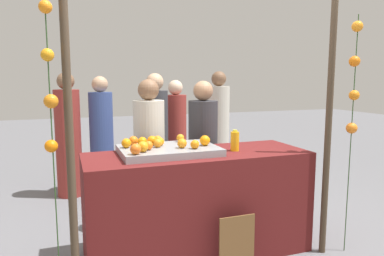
# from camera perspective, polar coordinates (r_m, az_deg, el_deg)

# --- Properties ---
(ground_plane) EXTENTS (24.00, 24.00, 0.00)m
(ground_plane) POSITION_cam_1_polar(r_m,az_deg,el_deg) (3.45, 0.89, -19.00)
(ground_plane) COLOR slate
(stall_counter) EXTENTS (1.96, 0.70, 0.91)m
(stall_counter) POSITION_cam_1_polar(r_m,az_deg,el_deg) (3.27, 0.91, -11.83)
(stall_counter) COLOR #5B1919
(stall_counter) RESTS_ON ground_plane
(orange_tray) EXTENTS (0.83, 0.56, 0.06)m
(orange_tray) POSITION_cam_1_polar(r_m,az_deg,el_deg) (3.11, -3.72, -3.56)
(orange_tray) COLOR gray
(orange_tray) RESTS_ON stall_counter
(orange_0) EXTENTS (0.09, 0.09, 0.09)m
(orange_0) POSITION_cam_1_polar(r_m,az_deg,el_deg) (3.18, -6.37, -2.00)
(orange_0) COLOR orange
(orange_0) RESTS_ON orange_tray
(orange_1) EXTENTS (0.09, 0.09, 0.09)m
(orange_1) POSITION_cam_1_polar(r_m,az_deg,el_deg) (2.90, -7.81, -2.97)
(orange_1) COLOR orange
(orange_1) RESTS_ON orange_tray
(orange_2) EXTENTS (0.08, 0.08, 0.08)m
(orange_2) POSITION_cam_1_polar(r_m,az_deg,el_deg) (2.98, -6.96, -2.78)
(orange_2) COLOR orange
(orange_2) RESTS_ON orange_tray
(orange_3) EXTENTS (0.08, 0.08, 0.08)m
(orange_3) POSITION_cam_1_polar(r_m,az_deg,el_deg) (3.04, -1.59, -2.45)
(orange_3) COLOR orange
(orange_3) RESTS_ON orange_tray
(orange_4) EXTENTS (0.09, 0.09, 0.09)m
(orange_4) POSITION_cam_1_polar(r_m,az_deg,el_deg) (2.81, -8.96, -3.33)
(orange_4) COLOR orange
(orange_4) RESTS_ON orange_tray
(orange_5) EXTENTS (0.09, 0.09, 0.09)m
(orange_5) POSITION_cam_1_polar(r_m,az_deg,el_deg) (3.14, 2.09, -2.01)
(orange_5) COLOR orange
(orange_5) RESTS_ON orange_tray
(orange_6) EXTENTS (0.08, 0.08, 0.08)m
(orange_6) POSITION_cam_1_polar(r_m,az_deg,el_deg) (3.14, -7.91, -2.18)
(orange_6) COLOR orange
(orange_6) RESTS_ON orange_tray
(orange_7) EXTENTS (0.07, 0.07, 0.07)m
(orange_7) POSITION_cam_1_polar(r_m,az_deg,el_deg) (3.27, -5.49, -1.83)
(orange_7) COLOR orange
(orange_7) RESTS_ON orange_tray
(orange_8) EXTENTS (0.08, 0.08, 0.08)m
(orange_8) POSITION_cam_1_polar(r_m,az_deg,el_deg) (3.09, -10.41, -2.38)
(orange_8) COLOR orange
(orange_8) RESTS_ON orange_tray
(orange_9) EXTENTS (0.08, 0.08, 0.08)m
(orange_9) POSITION_cam_1_polar(r_m,az_deg,el_deg) (3.00, 0.45, -2.63)
(orange_9) COLOR orange
(orange_9) RESTS_ON orange_tray
(orange_10) EXTENTS (0.07, 0.07, 0.07)m
(orange_10) POSITION_cam_1_polar(r_m,az_deg,el_deg) (3.34, -1.86, -1.59)
(orange_10) COLOR orange
(orange_10) RESTS_ON orange_tray
(orange_11) EXTENTS (0.07, 0.07, 0.07)m
(orange_11) POSITION_cam_1_polar(r_m,az_deg,el_deg) (3.08, -5.46, -2.42)
(orange_11) COLOR orange
(orange_11) RESTS_ON orange_tray
(orange_12) EXTENTS (0.08, 0.08, 0.08)m
(orange_12) POSITION_cam_1_polar(r_m,az_deg,el_deg) (3.20, -9.30, -2.01)
(orange_12) COLOR orange
(orange_12) RESTS_ON orange_tray
(orange_13) EXTENTS (0.07, 0.07, 0.07)m
(orange_13) POSITION_cam_1_polar(r_m,az_deg,el_deg) (3.15, -5.12, -2.17)
(orange_13) COLOR orange
(orange_13) RESTS_ON orange_tray
(juice_bottle) EXTENTS (0.08, 0.08, 0.19)m
(juice_bottle) POSITION_cam_1_polar(r_m,az_deg,el_deg) (3.24, 6.83, -2.07)
(juice_bottle) COLOR #F6AC16
(juice_bottle) RESTS_ON stall_counter
(chalkboard_sign) EXTENTS (0.30, 0.03, 0.51)m
(chalkboard_sign) POSITION_cam_1_polar(r_m,az_deg,el_deg) (3.00, 7.06, -18.20)
(chalkboard_sign) COLOR brown
(chalkboard_sign) RESTS_ON ground_plane
(vendor_left) EXTENTS (0.31, 0.31, 1.55)m
(vendor_left) POSITION_cam_1_polar(r_m,az_deg,el_deg) (3.68, -6.76, -5.31)
(vendor_left) COLOR beige
(vendor_left) RESTS_ON ground_plane
(vendor_right) EXTENTS (0.31, 0.31, 1.54)m
(vendor_right) POSITION_cam_1_polar(r_m,az_deg,el_deg) (3.84, 1.74, -4.82)
(vendor_right) COLOR #333338
(vendor_right) RESTS_ON ground_plane
(crowd_person_0) EXTENTS (0.33, 0.33, 1.67)m
(crowd_person_0) POSITION_cam_1_polar(r_m,az_deg,el_deg) (5.52, 4.20, -0.29)
(crowd_person_0) COLOR beige
(crowd_person_0) RESTS_ON ground_plane
(crowd_person_1) EXTENTS (0.33, 0.33, 1.64)m
(crowd_person_1) POSITION_cam_1_polar(r_m,az_deg,el_deg) (5.00, -19.07, -1.73)
(crowd_person_1) COLOR maroon
(crowd_person_1) RESTS_ON ground_plane
(crowd_person_2) EXTENTS (0.31, 0.31, 1.54)m
(crowd_person_2) POSITION_cam_1_polar(r_m,az_deg,el_deg) (5.12, -2.61, -1.60)
(crowd_person_2) COLOR maroon
(crowd_person_2) RESTS_ON ground_plane
(crowd_person_3) EXTENTS (0.32, 0.32, 1.59)m
(crowd_person_3) POSITION_cam_1_polar(r_m,az_deg,el_deg) (5.06, -14.16, -1.66)
(crowd_person_3) COLOR #384C8C
(crowd_person_3) RESTS_ON ground_plane
(crowd_person_4) EXTENTS (0.33, 0.33, 1.63)m
(crowd_person_4) POSITION_cam_1_polar(r_m,az_deg,el_deg) (4.65, -5.81, -2.09)
(crowd_person_4) COLOR #333338
(crowd_person_4) RESTS_ON ground_plane
(canopy_post_left) EXTENTS (0.06, 0.06, 2.21)m
(canopy_post_left) POSITION_cam_1_polar(r_m,az_deg,el_deg) (2.53, -18.84, -2.87)
(canopy_post_left) COLOR #473828
(canopy_post_left) RESTS_ON ground_plane
(canopy_post_right) EXTENTS (0.06, 0.06, 2.21)m
(canopy_post_right) POSITION_cam_1_polar(r_m,az_deg,el_deg) (3.32, 20.84, -0.49)
(canopy_post_right) COLOR #473828
(canopy_post_right) RESTS_ON ground_plane
(garland_strand_left) EXTENTS (0.10, 0.09, 2.09)m
(garland_strand_left) POSITION_cam_1_polar(r_m,az_deg,el_deg) (2.43, -21.76, 6.31)
(garland_strand_left) COLOR #2D4C23
(garland_strand_left) RESTS_ON ground_plane
(garland_strand_right) EXTENTS (0.11, 0.10, 2.09)m
(garland_strand_right) POSITION_cam_1_polar(r_m,az_deg,el_deg) (3.39, 24.39, 6.72)
(garland_strand_right) COLOR #2D4C23
(garland_strand_right) RESTS_ON ground_plane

